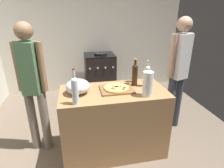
{
  "coord_description": "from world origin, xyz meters",
  "views": [
    {
      "loc": [
        -0.29,
        -1.33,
        1.81
      ],
      "look_at": [
        0.14,
        0.81,
        0.93
      ],
      "focal_mm": 29.82,
      "sensor_mm": 36.0,
      "label": 1
    }
  ],
  "objects_px": {
    "pizza": "(117,88)",
    "stove": "(100,74)",
    "person_in_stripes": "(32,83)",
    "person_in_red": "(179,68)",
    "paper_towel_roll": "(148,84)",
    "wine_bottle_amber": "(135,72)",
    "wine_bottle_green": "(135,74)",
    "mixing_bowl": "(78,86)",
    "wine_bottle_clear": "(147,75)",
    "wine_bottle_dark": "(75,90)"
  },
  "relations": [
    {
      "from": "mixing_bowl",
      "to": "wine_bottle_dark",
      "type": "distance_m",
      "value": 0.28
    },
    {
      "from": "pizza",
      "to": "mixing_bowl",
      "type": "bearing_deg",
      "value": 179.78
    },
    {
      "from": "wine_bottle_dark",
      "to": "stove",
      "type": "relative_size",
      "value": 0.41
    },
    {
      "from": "person_in_stripes",
      "to": "mixing_bowl",
      "type": "bearing_deg",
      "value": -21.87
    },
    {
      "from": "stove",
      "to": "person_in_stripes",
      "type": "height_order",
      "value": "person_in_stripes"
    },
    {
      "from": "pizza",
      "to": "paper_towel_roll",
      "type": "bearing_deg",
      "value": -36.58
    },
    {
      "from": "wine_bottle_green",
      "to": "pizza",
      "type": "bearing_deg",
      "value": -157.47
    },
    {
      "from": "wine_bottle_amber",
      "to": "person_in_stripes",
      "type": "bearing_deg",
      "value": -179.56
    },
    {
      "from": "wine_bottle_amber",
      "to": "person_in_stripes",
      "type": "relative_size",
      "value": 0.18
    },
    {
      "from": "wine_bottle_amber",
      "to": "wine_bottle_green",
      "type": "bearing_deg",
      "value": -109.24
    },
    {
      "from": "mixing_bowl",
      "to": "wine_bottle_clear",
      "type": "distance_m",
      "value": 0.88
    },
    {
      "from": "wine_bottle_amber",
      "to": "mixing_bowl",
      "type": "bearing_deg",
      "value": -163.64
    },
    {
      "from": "paper_towel_roll",
      "to": "person_in_red",
      "type": "height_order",
      "value": "person_in_red"
    },
    {
      "from": "wine_bottle_amber",
      "to": "wine_bottle_clear",
      "type": "height_order",
      "value": "wine_bottle_clear"
    },
    {
      "from": "stove",
      "to": "wine_bottle_amber",
      "type": "bearing_deg",
      "value": -80.82
    },
    {
      "from": "paper_towel_roll",
      "to": "wine_bottle_amber",
      "type": "xyz_separation_m",
      "value": [
        -0.0,
        0.46,
        -0.01
      ]
    },
    {
      "from": "paper_towel_roll",
      "to": "stove",
      "type": "relative_size",
      "value": 0.31
    },
    {
      "from": "paper_towel_roll",
      "to": "stove",
      "type": "height_order",
      "value": "paper_towel_roll"
    },
    {
      "from": "wine_bottle_clear",
      "to": "person_in_red",
      "type": "bearing_deg",
      "value": 24.85
    },
    {
      "from": "wine_bottle_clear",
      "to": "mixing_bowl",
      "type": "bearing_deg",
      "value": -177.03
    },
    {
      "from": "wine_bottle_dark",
      "to": "person_in_red",
      "type": "xyz_separation_m",
      "value": [
        1.51,
        0.59,
        -0.04
      ]
    },
    {
      "from": "wine_bottle_dark",
      "to": "wine_bottle_amber",
      "type": "relative_size",
      "value": 1.27
    },
    {
      "from": "pizza",
      "to": "paper_towel_roll",
      "type": "distance_m",
      "value": 0.4
    },
    {
      "from": "wine_bottle_green",
      "to": "wine_bottle_clear",
      "type": "bearing_deg",
      "value": -23.35
    },
    {
      "from": "pizza",
      "to": "wine_bottle_amber",
      "type": "height_order",
      "value": "wine_bottle_amber"
    },
    {
      "from": "mixing_bowl",
      "to": "paper_towel_roll",
      "type": "distance_m",
      "value": 0.81
    },
    {
      "from": "paper_towel_roll",
      "to": "person_in_stripes",
      "type": "xyz_separation_m",
      "value": [
        -1.32,
        0.45,
        -0.05
      ]
    },
    {
      "from": "wine_bottle_clear",
      "to": "person_in_stripes",
      "type": "height_order",
      "value": "person_in_stripes"
    },
    {
      "from": "person_in_stripes",
      "to": "wine_bottle_dark",
      "type": "bearing_deg",
      "value": -43.79
    },
    {
      "from": "mixing_bowl",
      "to": "wine_bottle_green",
      "type": "xyz_separation_m",
      "value": [
        0.73,
        0.11,
        0.07
      ]
    },
    {
      "from": "wine_bottle_green",
      "to": "person_in_red",
      "type": "distance_m",
      "value": 0.77
    },
    {
      "from": "wine_bottle_green",
      "to": "person_in_stripes",
      "type": "relative_size",
      "value": 0.21
    },
    {
      "from": "wine_bottle_dark",
      "to": "stove",
      "type": "distance_m",
      "value": 2.27
    },
    {
      "from": "pizza",
      "to": "stove",
      "type": "height_order",
      "value": "stove"
    },
    {
      "from": "mixing_bowl",
      "to": "person_in_stripes",
      "type": "bearing_deg",
      "value": 158.13
    },
    {
      "from": "paper_towel_roll",
      "to": "person_in_stripes",
      "type": "height_order",
      "value": "person_in_stripes"
    },
    {
      "from": "paper_towel_roll",
      "to": "person_in_stripes",
      "type": "bearing_deg",
      "value": 161.27
    },
    {
      "from": "wine_bottle_dark",
      "to": "person_in_red",
      "type": "distance_m",
      "value": 1.62
    },
    {
      "from": "pizza",
      "to": "stove",
      "type": "xyz_separation_m",
      "value": [
        0.04,
        1.86,
        -0.45
      ]
    },
    {
      "from": "mixing_bowl",
      "to": "wine_bottle_dark",
      "type": "xyz_separation_m",
      "value": [
        -0.03,
        -0.27,
        0.08
      ]
    },
    {
      "from": "paper_towel_roll",
      "to": "wine_bottle_green",
      "type": "distance_m",
      "value": 0.34
    },
    {
      "from": "paper_towel_roll",
      "to": "wine_bottle_green",
      "type": "xyz_separation_m",
      "value": [
        -0.04,
        0.34,
        0.01
      ]
    },
    {
      "from": "paper_towel_roll",
      "to": "person_in_red",
      "type": "xyz_separation_m",
      "value": [
        0.7,
        0.55,
        -0.02
      ]
    },
    {
      "from": "person_in_stripes",
      "to": "person_in_red",
      "type": "distance_m",
      "value": 2.02
    },
    {
      "from": "wine_bottle_amber",
      "to": "stove",
      "type": "height_order",
      "value": "wine_bottle_amber"
    },
    {
      "from": "mixing_bowl",
      "to": "person_in_red",
      "type": "distance_m",
      "value": 1.51
    },
    {
      "from": "person_in_stripes",
      "to": "paper_towel_roll",
      "type": "bearing_deg",
      "value": -18.73
    },
    {
      "from": "pizza",
      "to": "mixing_bowl",
      "type": "height_order",
      "value": "mixing_bowl"
    },
    {
      "from": "pizza",
      "to": "paper_towel_roll",
      "type": "xyz_separation_m",
      "value": [
        0.31,
        -0.23,
        0.11
      ]
    },
    {
      "from": "stove",
      "to": "wine_bottle_dark",
      "type": "bearing_deg",
      "value": -104.26
    }
  ]
}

